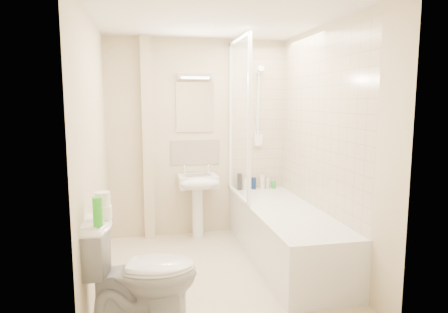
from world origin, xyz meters
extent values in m
plane|color=beige|center=(0.00, 0.00, 0.00)|extent=(2.50, 2.50, 0.00)
cube|color=beige|center=(0.00, 1.25, 1.20)|extent=(2.20, 0.02, 2.40)
cube|color=beige|center=(-1.10, 0.00, 1.20)|extent=(0.02, 2.50, 2.40)
cube|color=beige|center=(1.10, 0.00, 1.20)|extent=(0.02, 2.50, 2.40)
cube|color=white|center=(0.00, 0.00, 2.40)|extent=(2.20, 2.50, 0.02)
cube|color=beige|center=(0.75, 1.24, 1.42)|extent=(0.70, 0.01, 1.75)
cube|color=beige|center=(1.09, 0.20, 1.42)|extent=(0.01, 2.10, 1.75)
cube|color=beige|center=(-0.62, 1.19, 1.20)|extent=(0.12, 0.12, 2.40)
cube|color=beige|center=(-0.04, 1.24, 1.03)|extent=(0.60, 0.02, 0.30)
cube|color=white|center=(-0.04, 1.24, 1.58)|extent=(0.46, 0.01, 0.60)
cube|color=silver|center=(-0.04, 1.22, 1.95)|extent=(0.42, 0.07, 0.07)
cube|color=white|center=(0.75, 0.20, 0.28)|extent=(0.70, 2.10, 0.55)
cube|color=white|center=(0.75, 0.20, 0.49)|extent=(0.56, 1.96, 0.05)
cube|color=white|center=(0.40, 0.80, 1.45)|extent=(0.01, 0.90, 1.80)
cube|color=white|center=(0.40, 1.23, 1.45)|extent=(0.04, 0.04, 1.80)
cube|color=white|center=(0.40, 0.35, 1.45)|extent=(0.04, 0.04, 1.80)
cube|color=white|center=(0.40, 0.80, 2.33)|extent=(0.04, 0.90, 0.04)
cube|color=white|center=(0.40, 0.80, 0.57)|extent=(0.04, 0.90, 0.03)
cylinder|color=white|center=(0.75, 1.22, 1.55)|extent=(0.02, 0.02, 0.90)
cylinder|color=white|center=(0.75, 1.22, 1.10)|extent=(0.05, 0.05, 0.02)
cylinder|color=white|center=(0.75, 1.22, 2.00)|extent=(0.05, 0.05, 0.02)
cylinder|color=white|center=(0.75, 1.15, 2.03)|extent=(0.08, 0.11, 0.11)
cube|color=white|center=(0.75, 1.21, 1.17)|extent=(0.10, 0.05, 0.14)
cylinder|color=white|center=(0.73, 1.19, 1.60)|extent=(0.01, 0.13, 0.84)
cylinder|color=white|center=(-0.04, 1.08, 0.31)|extent=(0.13, 0.13, 0.62)
cube|color=white|center=(-0.04, 1.05, 0.71)|extent=(0.46, 0.35, 0.14)
ellipsoid|color=white|center=(-0.04, 0.88, 0.71)|extent=(0.46, 0.19, 0.14)
cube|color=silver|center=(-0.04, 1.05, 0.76)|extent=(0.32, 0.23, 0.04)
cylinder|color=white|center=(-0.19, 1.16, 0.82)|extent=(0.03, 0.03, 0.10)
cylinder|color=white|center=(0.11, 1.16, 0.82)|extent=(0.03, 0.03, 0.10)
sphere|color=white|center=(-0.19, 1.16, 0.87)|extent=(0.04, 0.04, 0.04)
sphere|color=white|center=(0.11, 1.16, 0.87)|extent=(0.04, 0.04, 0.04)
cylinder|color=black|center=(0.50, 1.16, 0.65)|extent=(0.06, 0.06, 0.21)
cylinder|color=silver|center=(0.57, 1.16, 0.62)|extent=(0.06, 0.06, 0.14)
cylinder|color=#12244F|center=(0.69, 1.16, 0.62)|extent=(0.06, 0.06, 0.15)
cylinder|color=#F6DEBE|center=(0.80, 1.16, 0.64)|extent=(0.06, 0.06, 0.17)
cylinder|color=silver|center=(0.87, 1.16, 0.62)|extent=(0.05, 0.05, 0.14)
cylinder|color=green|center=(0.95, 1.16, 0.59)|extent=(0.06, 0.06, 0.08)
imported|color=white|center=(-0.72, -0.79, 0.41)|extent=(0.56, 0.87, 0.83)
cylinder|color=white|center=(-0.97, -0.74, 0.87)|extent=(0.12, 0.12, 0.09)
cylinder|color=white|center=(-0.97, -0.73, 0.97)|extent=(0.11, 0.11, 0.10)
cylinder|color=green|center=(-0.99, -0.92, 0.93)|extent=(0.06, 0.06, 0.20)
camera|label=1|loc=(-0.68, -3.61, 1.66)|focal=32.00mm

